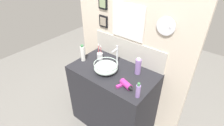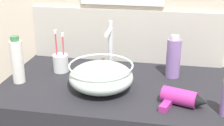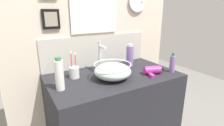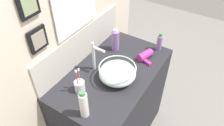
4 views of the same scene
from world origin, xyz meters
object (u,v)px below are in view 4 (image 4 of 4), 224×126
hair_drier (146,55)px  soap_dispenser (84,104)px  toothbrush_cup (80,86)px  faucet (95,55)px  lotion_bottle (159,43)px  shampoo_bottle (115,40)px  glass_bowl_sink (117,73)px

hair_drier → soap_dispenser: (-0.72, 0.09, 0.07)m
toothbrush_cup → hair_drier: bearing=-22.6°
faucet → soap_dispenser: size_ratio=1.16×
toothbrush_cup → lotion_bottle: bearing=-20.9°
hair_drier → shampoo_bottle: size_ratio=0.93×
glass_bowl_sink → soap_dispenser: soap_dispenser is taller
shampoo_bottle → faucet: bearing=-179.3°
glass_bowl_sink → shampoo_bottle: bearing=34.0°
glass_bowl_sink → hair_drier: bearing=-12.9°
glass_bowl_sink → soap_dispenser: 0.39m
glass_bowl_sink → faucet: faucet is taller
faucet → soap_dispenser: faucet is taller
toothbrush_cup → faucet: bearing=8.3°
shampoo_bottle → soap_dispenser: (-0.69, -0.19, 0.01)m
faucet → hair_drier: 0.45m
toothbrush_cup → glass_bowl_sink: bearing=-34.3°
shampoo_bottle → hair_drier: bearing=-82.2°
faucet → lotion_bottle: bearing=-32.5°
glass_bowl_sink → shampoo_bottle: 0.36m
shampoo_bottle → toothbrush_cup: bearing=-175.9°
hair_drier → lotion_bottle: 0.17m
glass_bowl_sink → lotion_bottle: size_ratio=1.65×
faucet → lotion_bottle: size_ratio=1.52×
hair_drier → glass_bowl_sink: bearing=167.1°
faucet → hair_drier: bearing=-39.2°
glass_bowl_sink → shampoo_bottle: (0.30, 0.20, 0.03)m
hair_drier → lotion_bottle: (0.16, -0.04, 0.04)m
faucet → hair_drier: size_ratio=1.34×
hair_drier → toothbrush_cup: toothbrush_cup is taller
soap_dispenser → lotion_bottle: bearing=-8.2°
glass_bowl_sink → toothbrush_cup: 0.29m
toothbrush_cup → lotion_bottle: toothbrush_cup is taller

